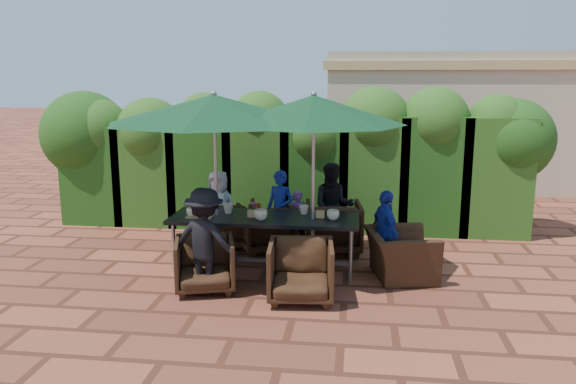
# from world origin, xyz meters

# --- Properties ---
(ground) EXTENTS (80.00, 80.00, 0.00)m
(ground) POSITION_xyz_m (0.00, 0.00, 0.00)
(ground) COLOR brown
(ground) RESTS_ON ground
(dining_table) EXTENTS (2.59, 0.90, 0.75)m
(dining_table) POSITION_xyz_m (-0.03, -0.02, 0.68)
(dining_table) COLOR black
(dining_table) RESTS_ON ground
(umbrella_left) EXTENTS (2.95, 2.95, 2.46)m
(umbrella_left) POSITION_xyz_m (-0.70, -0.03, 2.21)
(umbrella_left) COLOR gray
(umbrella_left) RESTS_ON ground
(umbrella_right) EXTENTS (2.42, 2.42, 2.46)m
(umbrella_right) POSITION_xyz_m (0.65, -0.08, 2.21)
(umbrella_right) COLOR gray
(umbrella_right) RESTS_ON ground
(chair_far_left) EXTENTS (0.86, 0.81, 0.80)m
(chair_far_left) POSITION_xyz_m (-0.78, 0.95, 0.40)
(chair_far_left) COLOR black
(chair_far_left) RESTS_ON ground
(chair_far_mid) EXTENTS (1.01, 0.99, 0.80)m
(chair_far_mid) POSITION_xyz_m (-0.14, 0.82, 0.40)
(chair_far_mid) COLOR black
(chair_far_mid) RESTS_ON ground
(chair_far_right) EXTENTS (0.91, 0.87, 0.86)m
(chair_far_right) POSITION_xyz_m (0.88, 0.89, 0.43)
(chair_far_right) COLOR black
(chair_far_right) RESTS_ON ground
(chair_near_left) EXTENTS (0.88, 0.85, 0.74)m
(chair_near_left) POSITION_xyz_m (-0.64, -0.92, 0.37)
(chair_near_left) COLOR black
(chair_near_left) RESTS_ON ground
(chair_near_right) EXTENTS (0.83, 0.79, 0.79)m
(chair_near_right) POSITION_xyz_m (0.59, -1.09, 0.40)
(chair_near_right) COLOR black
(chair_near_right) RESTS_ON ground
(chair_end_right) EXTENTS (0.80, 1.07, 0.84)m
(chair_end_right) POSITION_xyz_m (1.83, -0.13, 0.42)
(chair_end_right) COLOR black
(chair_end_right) RESTS_ON ground
(adult_far_left) EXTENTS (0.63, 0.41, 1.23)m
(adult_far_left) POSITION_xyz_m (-0.91, 0.89, 0.61)
(adult_far_left) COLOR silver
(adult_far_left) RESTS_ON ground
(adult_far_mid) EXTENTS (0.55, 0.50, 1.24)m
(adult_far_mid) POSITION_xyz_m (0.06, 0.89, 0.62)
(adult_far_mid) COLOR navy
(adult_far_mid) RESTS_ON ground
(adult_far_right) EXTENTS (0.68, 0.45, 1.35)m
(adult_far_right) POSITION_xyz_m (0.87, 1.03, 0.68)
(adult_far_right) COLOR black
(adult_far_right) RESTS_ON ground
(adult_near_left) EXTENTS (0.91, 0.56, 1.33)m
(adult_near_left) POSITION_xyz_m (-0.60, -1.00, 0.66)
(adult_near_left) COLOR black
(adult_near_left) RESTS_ON ground
(adult_end_right) EXTENTS (0.58, 0.75, 1.14)m
(adult_end_right) POSITION_xyz_m (1.63, 0.06, 0.57)
(adult_end_right) COLOR navy
(adult_end_right) RESTS_ON ground
(child_left) EXTENTS (0.30, 0.26, 0.73)m
(child_left) POSITION_xyz_m (-0.37, 0.93, 0.37)
(child_left) COLOR #CF4968
(child_left) RESTS_ON ground
(child_right) EXTENTS (0.39, 0.34, 0.91)m
(child_right) POSITION_xyz_m (0.33, 1.04, 0.45)
(child_right) COLOR #A954B7
(child_right) RESTS_ON ground
(pedestrian_a) EXTENTS (1.67, 1.19, 1.69)m
(pedestrian_a) POSITION_xyz_m (1.65, 4.27, 0.85)
(pedestrian_a) COLOR #288524
(pedestrian_a) RESTS_ON ground
(pedestrian_b) EXTENTS (1.02, 0.86, 1.82)m
(pedestrian_b) POSITION_xyz_m (2.75, 4.52, 0.91)
(pedestrian_b) COLOR #CF4968
(pedestrian_b) RESTS_ON ground
(pedestrian_c) EXTENTS (1.04, 0.95, 1.52)m
(pedestrian_c) POSITION_xyz_m (3.23, 4.37, 0.76)
(pedestrian_c) COLOR gray
(pedestrian_c) RESTS_ON ground
(cup_a) EXTENTS (0.16, 0.16, 0.12)m
(cup_a) POSITION_xyz_m (-1.02, -0.13, 0.81)
(cup_a) COLOR beige
(cup_a) RESTS_ON dining_table
(cup_b) EXTENTS (0.15, 0.15, 0.14)m
(cup_b) POSITION_xyz_m (-0.57, 0.10, 0.82)
(cup_b) COLOR beige
(cup_b) RESTS_ON dining_table
(cup_c) EXTENTS (0.18, 0.18, 0.14)m
(cup_c) POSITION_xyz_m (-0.04, -0.22, 0.82)
(cup_c) COLOR beige
(cup_c) RESTS_ON dining_table
(cup_d) EXTENTS (0.14, 0.14, 0.13)m
(cup_d) POSITION_xyz_m (0.50, 0.18, 0.81)
(cup_d) COLOR beige
(cup_d) RESTS_ON dining_table
(cup_e) EXTENTS (0.17, 0.17, 0.13)m
(cup_e) POSITION_xyz_m (0.92, -0.09, 0.82)
(cup_e) COLOR beige
(cup_e) RESTS_ON dining_table
(ketchup_bottle) EXTENTS (0.04, 0.04, 0.17)m
(ketchup_bottle) POSITION_xyz_m (-0.13, 0.03, 0.83)
(ketchup_bottle) COLOR #B20C0A
(ketchup_bottle) RESTS_ON dining_table
(sauce_bottle) EXTENTS (0.04, 0.04, 0.17)m
(sauce_bottle) POSITION_xyz_m (-0.11, 0.01, 0.83)
(sauce_bottle) COLOR #4C230C
(sauce_bottle) RESTS_ON dining_table
(serving_tray) EXTENTS (0.35, 0.25, 0.02)m
(serving_tray) POSITION_xyz_m (-0.90, -0.15, 0.76)
(serving_tray) COLOR #A78051
(serving_tray) RESTS_ON dining_table
(number_block_left) EXTENTS (0.12, 0.06, 0.10)m
(number_block_left) POSITION_xyz_m (-0.19, -0.08, 0.80)
(number_block_left) COLOR tan
(number_block_left) RESTS_ON dining_table
(number_block_right) EXTENTS (0.12, 0.06, 0.10)m
(number_block_right) POSITION_xyz_m (0.74, 0.01, 0.80)
(number_block_right) COLOR tan
(number_block_right) RESTS_ON dining_table
(hedge_wall) EXTENTS (9.10, 1.60, 2.50)m
(hedge_wall) POSITION_xyz_m (-0.15, 2.32, 1.36)
(hedge_wall) COLOR #19330E
(hedge_wall) RESTS_ON ground
(building) EXTENTS (6.20, 3.08, 3.20)m
(building) POSITION_xyz_m (3.50, 6.99, 1.61)
(building) COLOR #C3AE91
(building) RESTS_ON ground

